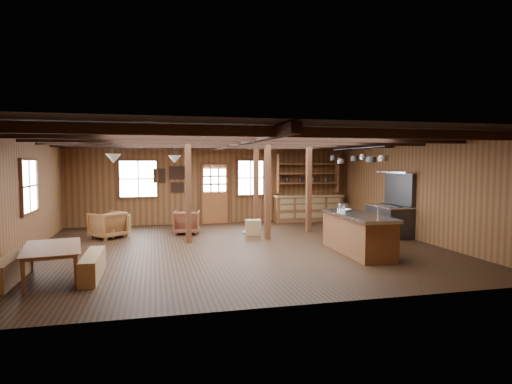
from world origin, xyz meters
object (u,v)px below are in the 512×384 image
(kitchen_island, at_px, (357,233))
(dining_table, at_px, (54,263))
(armchair_a, at_px, (108,225))
(commercial_range, at_px, (391,215))
(armchair_b, at_px, (187,222))
(armchair_c, at_px, (113,225))

(kitchen_island, height_order, dining_table, kitchen_island)
(armchair_a, bearing_deg, commercial_range, 128.49)
(armchair_b, xyz_separation_m, armchair_c, (-2.13, 0.00, -0.02))
(armchair_b, relative_size, armchair_c, 1.06)
(commercial_range, xyz_separation_m, dining_table, (-8.55, -2.76, -0.31))
(armchair_a, height_order, armchair_c, armchair_a)
(kitchen_island, bearing_deg, commercial_range, 44.84)
(commercial_range, bearing_deg, armchair_b, 162.88)
(armchair_a, bearing_deg, armchair_c, -159.67)
(dining_table, bearing_deg, armchair_b, -40.83)
(commercial_range, height_order, armchair_b, commercial_range)
(armchair_a, relative_size, armchair_b, 1.07)
(dining_table, relative_size, armchair_c, 2.39)
(commercial_range, relative_size, armchair_a, 2.28)
(armchair_a, bearing_deg, armchair_b, 145.27)
(kitchen_island, relative_size, armchair_b, 3.24)
(armchair_b, distance_m, armchair_c, 2.13)
(kitchen_island, bearing_deg, dining_table, -171.82)
(dining_table, height_order, armchair_b, armchair_b)
(dining_table, bearing_deg, kitchen_island, -92.45)
(kitchen_island, xyz_separation_m, armchair_b, (-3.74, 3.74, -0.13))
(kitchen_island, height_order, armchair_b, kitchen_island)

